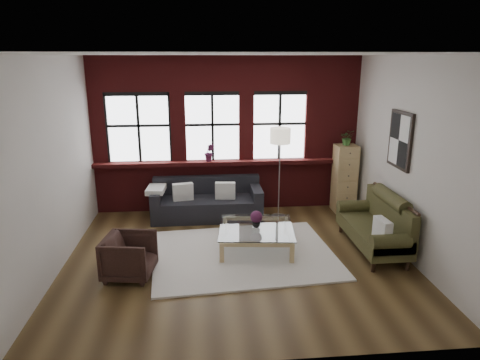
{
  "coord_description": "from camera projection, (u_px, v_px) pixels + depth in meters",
  "views": [
    {
      "loc": [
        -0.54,
        -6.35,
        3.15
      ],
      "look_at": [
        0.1,
        0.6,
        1.15
      ],
      "focal_mm": 32.0,
      "sensor_mm": 36.0,
      "label": 1
    }
  ],
  "objects": [
    {
      "name": "wall_back",
      "position": [
        227.0,
        135.0,
        8.95
      ],
      "size": [
        5.5,
        0.0,
        5.5
      ],
      "primitive_type": "plane",
      "rotation": [
        1.57,
        0.0,
        0.0
      ],
      "color": "beige",
      "rests_on": "ground"
    },
    {
      "name": "armchair",
      "position": [
        129.0,
        256.0,
        6.32
      ],
      "size": [
        0.81,
        0.79,
        0.65
      ],
      "primitive_type": "imported",
      "rotation": [
        0.0,
        0.0,
        1.41
      ],
      "color": "black",
      "rests_on": "floor"
    },
    {
      "name": "window_left",
      "position": [
        139.0,
        129.0,
        8.7
      ],
      "size": [
        1.38,
        0.1,
        1.5
      ],
      "primitive_type": null,
      "color": "black",
      "rests_on": "brick_backwall"
    },
    {
      "name": "floor",
      "position": [
        237.0,
        258.0,
        7.0
      ],
      "size": [
        5.5,
        5.5,
        0.0
      ],
      "primitive_type": "plane",
      "color": "#443018",
      "rests_on": "ground"
    },
    {
      "name": "wall_left",
      "position": [
        52.0,
        167.0,
        6.31
      ],
      "size": [
        0.0,
        5.0,
        5.0
      ],
      "primitive_type": "plane",
      "rotation": [
        1.57,
        0.0,
        1.57
      ],
      "color": "beige",
      "rests_on": "ground"
    },
    {
      "name": "shag_rug",
      "position": [
        243.0,
        254.0,
        7.1
      ],
      "size": [
        3.12,
        2.53,
        0.03
      ],
      "primitive_type": "cube",
      "rotation": [
        0.0,
        0.0,
        0.08
      ],
      "color": "beige",
      "rests_on": "floor"
    },
    {
      "name": "coffee_table",
      "position": [
        256.0,
        238.0,
        7.27
      ],
      "size": [
        1.35,
        1.35,
        0.41
      ],
      "primitive_type": null,
      "rotation": [
        0.0,
        0.0,
        -0.11
      ],
      "color": "tan",
      "rests_on": "shag_rug"
    },
    {
      "name": "pillow_settee",
      "position": [
        382.0,
        230.0,
        6.61
      ],
      "size": [
        0.17,
        0.39,
        0.34
      ],
      "primitive_type": "cube",
      "rotation": [
        0.0,
        0.0,
        0.09
      ],
      "color": "silver",
      "rests_on": "vintage_settee"
    },
    {
      "name": "floor_lamp",
      "position": [
        279.0,
        170.0,
        8.53
      ],
      "size": [
        0.4,
        0.4,
        1.99
      ],
      "primitive_type": null,
      "color": "#A5A5A8",
      "rests_on": "floor"
    },
    {
      "name": "sill_plant",
      "position": [
        209.0,
        152.0,
        8.84
      ],
      "size": [
        0.21,
        0.17,
        0.38
      ],
      "primitive_type": "imported",
      "rotation": [
        0.0,
        0.0,
        -0.04
      ],
      "color": "#551D41",
      "rests_on": "sill_ledge"
    },
    {
      "name": "sill_ledge",
      "position": [
        228.0,
        162.0,
        8.96
      ],
      "size": [
        5.5,
        0.3,
        0.08
      ],
      "primitive_type": "cube",
      "color": "maroon",
      "rests_on": "brick_backwall"
    },
    {
      "name": "window_right",
      "position": [
        279.0,
        127.0,
        8.96
      ],
      "size": [
        1.38,
        0.1,
        1.5
      ],
      "primitive_type": null,
      "color": "black",
      "rests_on": "brick_backwall"
    },
    {
      "name": "pillow_b",
      "position": [
        225.0,
        191.0,
        8.55
      ],
      "size": [
        0.41,
        0.18,
        0.34
      ],
      "primitive_type": "cube",
      "rotation": [
        0.0,
        0.0,
        -0.1
      ],
      "color": "silver",
      "rests_on": "dark_sofa"
    },
    {
      "name": "window_mid",
      "position": [
        213.0,
        128.0,
        8.83
      ],
      "size": [
        1.38,
        0.1,
        1.5
      ],
      "primitive_type": null,
      "color": "black",
      "rests_on": "brick_backwall"
    },
    {
      "name": "wall_right",
      "position": [
        409.0,
        159.0,
        6.8
      ],
      "size": [
        0.0,
        5.0,
        5.0
      ],
      "primitive_type": "plane",
      "rotation": [
        1.57,
        0.0,
        -1.57
      ],
      "color": "beige",
      "rests_on": "ground"
    },
    {
      "name": "dark_sofa",
      "position": [
        207.0,
        199.0,
        8.67
      ],
      "size": [
        2.21,
        0.89,
        0.8
      ],
      "primitive_type": null,
      "color": "black",
      "rests_on": "floor"
    },
    {
      "name": "vintage_settee",
      "position": [
        373.0,
        223.0,
        7.18
      ],
      "size": [
        0.8,
        1.8,
        0.96
      ],
      "primitive_type": null,
      "color": "#39371A",
      "rests_on": "floor"
    },
    {
      "name": "potted_plant_top",
      "position": [
        347.0,
        138.0,
        8.73
      ],
      "size": [
        0.34,
        0.31,
        0.32
      ],
      "primitive_type": "imported",
      "rotation": [
        0.0,
        0.0,
        -0.22
      ],
      "color": "#2D5923",
      "rests_on": "drawer_chest"
    },
    {
      "name": "drawer_chest",
      "position": [
        344.0,
        178.0,
        8.97
      ],
      "size": [
        0.44,
        0.44,
        1.42
      ],
      "primitive_type": "cube",
      "color": "tan",
      "rests_on": "floor"
    },
    {
      "name": "vase",
      "position": [
        256.0,
        223.0,
        7.19
      ],
      "size": [
        0.18,
        0.18,
        0.14
      ],
      "primitive_type": "imported",
      "rotation": [
        0.0,
        0.0,
        0.35
      ],
      "color": "#B2B2B2",
      "rests_on": "coffee_table"
    },
    {
      "name": "flowers",
      "position": [
        256.0,
        217.0,
        7.16
      ],
      "size": [
        0.2,
        0.2,
        0.2
      ],
      "primitive_type": "sphere",
      "color": "#551D41",
      "rests_on": "vase"
    },
    {
      "name": "brick_backwall",
      "position": [
        227.0,
        135.0,
        8.89
      ],
      "size": [
        5.5,
        0.12,
        3.2
      ],
      "primitive_type": null,
      "color": "maroon",
      "rests_on": "floor"
    },
    {
      "name": "ceiling",
      "position": [
        237.0,
        54.0,
        6.12
      ],
      "size": [
        5.5,
        5.5,
        0.0
      ],
      "primitive_type": "plane",
      "rotation": [
        3.14,
        0.0,
        0.0
      ],
      "color": "white",
      "rests_on": "ground"
    },
    {
      "name": "pillow_a",
      "position": [
        183.0,
        192.0,
        8.48
      ],
      "size": [
        0.42,
        0.22,
        0.34
      ],
      "primitive_type": "cube",
      "rotation": [
        0.0,
        0.0,
        0.2
      ],
      "color": "silver",
      "rests_on": "dark_sofa"
    },
    {
      "name": "wall_front",
      "position": [
        259.0,
        223.0,
        4.16
      ],
      "size": [
        5.5,
        0.0,
        5.5
      ],
      "primitive_type": "plane",
      "rotation": [
        -1.57,
        0.0,
        0.0
      ],
      "color": "beige",
      "rests_on": "ground"
    },
    {
      "name": "wall_poster",
      "position": [
        400.0,
        140.0,
        7.02
      ],
      "size": [
        0.05,
        0.74,
        0.94
      ],
      "primitive_type": null,
      "color": "black",
      "rests_on": "wall_right"
    }
  ]
}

